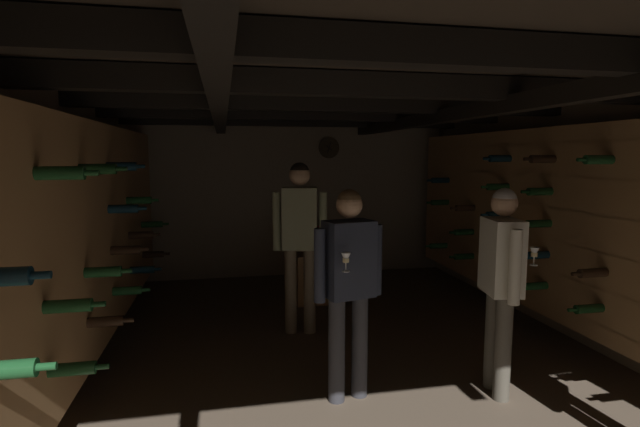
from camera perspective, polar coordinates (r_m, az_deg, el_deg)
ground_plane at (r=4.27m, az=3.51°, el=-17.70°), size 8.40×8.40×0.00m
room_shell at (r=4.16m, az=2.74°, el=2.07°), size 4.72×6.52×2.41m
wine_crate_stack at (r=5.84m, az=-0.40°, el=-7.74°), size 0.52×0.35×0.60m
display_bottle at (r=5.70m, az=-0.15°, el=-3.61°), size 0.08×0.08×0.35m
person_host_center at (r=3.44m, az=3.47°, el=-7.49°), size 0.53×0.38×1.55m
person_guest_rear_center at (r=4.71m, az=-2.42°, el=-2.03°), size 0.53×0.33×1.72m
person_guest_mid_right at (r=3.75m, az=20.91°, el=-6.69°), size 0.33×0.53×1.55m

